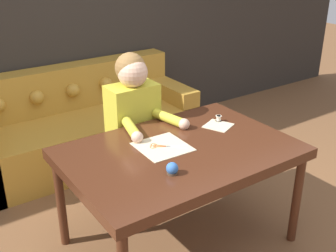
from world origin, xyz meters
name	(u,v)px	position (x,y,z in m)	size (l,w,h in m)	color
ground_plane	(196,242)	(0.00, 0.00, 0.00)	(16.00, 16.00, 0.00)	brown
wall_back	(66,15)	(0.00, 2.05, 1.30)	(8.00, 0.06, 2.60)	#2D2823
dining_table	(180,158)	(-0.09, 0.09, 0.67)	(1.46, 0.99, 0.73)	#472314
couch	(82,128)	(-0.12, 1.64, 0.31)	(2.12, 0.83, 0.86)	#B7842D
person	(134,129)	(-0.07, 0.70, 0.63)	(0.46, 0.58, 1.22)	#33281E
pattern_paper_main	(163,147)	(-0.17, 0.17, 0.73)	(0.32, 0.33, 0.00)	beige
pattern_paper_offcut	(218,126)	(0.34, 0.22, 0.73)	(0.23, 0.23, 0.00)	beige
scissors	(162,146)	(-0.17, 0.17, 0.74)	(0.22, 0.19, 0.01)	silver
thread_spool	(219,119)	(0.40, 0.28, 0.76)	(0.04, 0.04, 0.05)	beige
pin_cushion	(172,169)	(-0.31, -0.14, 0.77)	(0.07, 0.07, 0.07)	#4C3828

